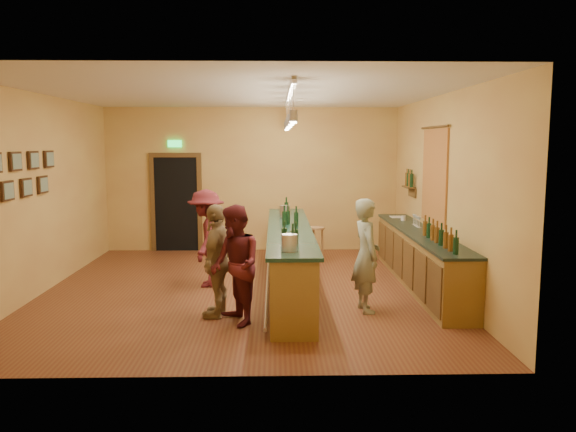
{
  "coord_description": "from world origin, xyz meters",
  "views": [
    {
      "loc": [
        0.52,
        -9.09,
        2.41
      ],
      "look_at": [
        0.73,
        0.2,
        1.2
      ],
      "focal_mm": 35.0,
      "sensor_mm": 36.0,
      "label": 1
    }
  ],
  "objects_px": {
    "customer_a": "(235,265)",
    "customer_c": "(206,238)",
    "back_counter": "(420,258)",
    "customer_b": "(217,261)",
    "tasting_bar": "(289,253)",
    "bartender": "(366,255)",
    "bar_stool": "(316,234)"
  },
  "relations": [
    {
      "from": "tasting_bar",
      "to": "customer_c",
      "type": "distance_m",
      "value": 1.44
    },
    {
      "from": "tasting_bar",
      "to": "customer_b",
      "type": "relative_size",
      "value": 3.22
    },
    {
      "from": "bartender",
      "to": "customer_c",
      "type": "distance_m",
      "value": 2.89
    },
    {
      "from": "bartender",
      "to": "customer_a",
      "type": "xyz_separation_m",
      "value": [
        -1.83,
        -0.56,
        -0.01
      ]
    },
    {
      "from": "customer_b",
      "to": "customer_c",
      "type": "bearing_deg",
      "value": -156.96
    },
    {
      "from": "back_counter",
      "to": "tasting_bar",
      "type": "height_order",
      "value": "tasting_bar"
    },
    {
      "from": "customer_a",
      "to": "customer_c",
      "type": "height_order",
      "value": "customer_c"
    },
    {
      "from": "customer_a",
      "to": "customer_c",
      "type": "distance_m",
      "value": 2.16
    },
    {
      "from": "back_counter",
      "to": "customer_a",
      "type": "relative_size",
      "value": 2.83
    },
    {
      "from": "customer_a",
      "to": "customer_b",
      "type": "xyz_separation_m",
      "value": [
        -0.28,
        0.37,
        -0.01
      ]
    },
    {
      "from": "customer_a",
      "to": "bar_stool",
      "type": "distance_m",
      "value": 4.22
    },
    {
      "from": "tasting_bar",
      "to": "back_counter",
      "type": "bearing_deg",
      "value": 4.66
    },
    {
      "from": "customer_b",
      "to": "customer_c",
      "type": "distance_m",
      "value": 1.73
    },
    {
      "from": "tasting_bar",
      "to": "bartender",
      "type": "xyz_separation_m",
      "value": [
        1.07,
        -1.23,
        0.21
      ]
    },
    {
      "from": "bar_stool",
      "to": "customer_b",
      "type": "bearing_deg",
      "value": -114.37
    },
    {
      "from": "back_counter",
      "to": "bar_stool",
      "type": "bearing_deg",
      "value": 128.71
    },
    {
      "from": "customer_b",
      "to": "bartender",
      "type": "bearing_deg",
      "value": 106.38
    },
    {
      "from": "back_counter",
      "to": "customer_c",
      "type": "xyz_separation_m",
      "value": [
        -3.61,
        0.1,
        0.34
      ]
    },
    {
      "from": "tasting_bar",
      "to": "customer_b",
      "type": "bearing_deg",
      "value": -126.19
    },
    {
      "from": "bartender",
      "to": "customer_c",
      "type": "height_order",
      "value": "customer_c"
    },
    {
      "from": "bartender",
      "to": "customer_b",
      "type": "xyz_separation_m",
      "value": [
        -2.11,
        -0.19,
        -0.03
      ]
    },
    {
      "from": "tasting_bar",
      "to": "bartender",
      "type": "distance_m",
      "value": 1.64
    },
    {
      "from": "customer_a",
      "to": "customer_c",
      "type": "relative_size",
      "value": 0.98
    },
    {
      "from": "back_counter",
      "to": "bartender",
      "type": "relative_size",
      "value": 2.78
    },
    {
      "from": "bar_stool",
      "to": "bartender",
      "type": "bearing_deg",
      "value": -82.22
    },
    {
      "from": "bartender",
      "to": "customer_a",
      "type": "distance_m",
      "value": 1.92
    },
    {
      "from": "back_counter",
      "to": "customer_a",
      "type": "distance_m",
      "value": 3.59
    },
    {
      "from": "tasting_bar",
      "to": "customer_a",
      "type": "distance_m",
      "value": 1.95
    },
    {
      "from": "back_counter",
      "to": "customer_b",
      "type": "height_order",
      "value": "customer_b"
    },
    {
      "from": "back_counter",
      "to": "tasting_bar",
      "type": "relative_size",
      "value": 0.89
    },
    {
      "from": "back_counter",
      "to": "customer_b",
      "type": "bearing_deg",
      "value": -153.86
    },
    {
      "from": "back_counter",
      "to": "customer_c",
      "type": "relative_size",
      "value": 2.77
    }
  ]
}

